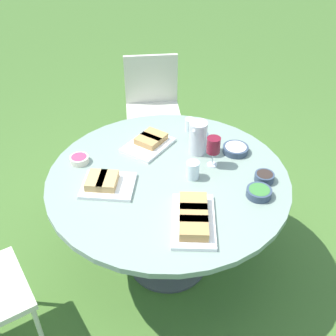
# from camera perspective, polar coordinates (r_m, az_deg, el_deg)

# --- Properties ---
(ground_plane) EXTENTS (40.00, 40.00, 0.00)m
(ground_plane) POSITION_cam_1_polar(r_m,az_deg,el_deg) (2.90, 0.00, -12.49)
(ground_plane) COLOR #446B2B
(dining_table) EXTENTS (1.38, 1.38, 0.73)m
(dining_table) POSITION_cam_1_polar(r_m,az_deg,el_deg) (2.45, 0.00, -2.92)
(dining_table) COLOR #4C4C51
(dining_table) RESTS_ON ground_plane
(chair_near_left) EXTENTS (0.60, 0.60, 0.89)m
(chair_near_left) POSITION_cam_1_polar(r_m,az_deg,el_deg) (3.54, -2.11, 8.89)
(chair_near_left) COLOR beige
(chair_near_left) RESTS_ON ground_plane
(water_pitcher) EXTENTS (0.12, 0.11, 0.21)m
(water_pitcher) POSITION_cam_1_polar(r_m,az_deg,el_deg) (2.53, 4.06, 4.14)
(water_pitcher) COLOR silver
(water_pitcher) RESTS_ON dining_table
(wine_glass) EXTENTS (0.08, 0.08, 0.19)m
(wine_glass) POSITION_cam_1_polar(r_m,az_deg,el_deg) (2.40, 6.17, 2.99)
(wine_glass) COLOR silver
(wine_glass) RESTS_ON dining_table
(platter_bread_main) EXTENTS (0.44, 0.37, 0.07)m
(platter_bread_main) POSITION_cam_1_polar(r_m,az_deg,el_deg) (2.09, 3.47, -6.73)
(platter_bread_main) COLOR white
(platter_bread_main) RESTS_ON dining_table
(platter_charcuterie) EXTENTS (0.33, 0.36, 0.06)m
(platter_charcuterie) POSITION_cam_1_polar(r_m,az_deg,el_deg) (2.32, -8.51, -2.04)
(platter_charcuterie) COLOR white
(platter_charcuterie) RESTS_ON dining_table
(platter_sandwich_side) EXTENTS (0.32, 0.24, 0.06)m
(platter_sandwich_side) POSITION_cam_1_polar(r_m,az_deg,el_deg) (2.63, -2.53, 3.52)
(platter_sandwich_side) COLOR white
(platter_sandwich_side) RESTS_ON dining_table
(bowl_fries) EXTENTS (0.12, 0.12, 0.04)m
(bowl_fries) POSITION_cam_1_polar(r_m,az_deg,el_deg) (2.69, 4.19, 4.32)
(bowl_fries) COLOR #334256
(bowl_fries) RESTS_ON dining_table
(bowl_salad) EXTENTS (0.14, 0.14, 0.04)m
(bowl_salad) POSITION_cam_1_polar(r_m,az_deg,el_deg) (2.29, 12.22, -3.22)
(bowl_salad) COLOR #334256
(bowl_salad) RESTS_ON dining_table
(bowl_olives) EXTENTS (0.11, 0.11, 0.05)m
(bowl_olives) POSITION_cam_1_polar(r_m,az_deg,el_deg) (2.40, 12.92, -1.16)
(bowl_olives) COLOR #334256
(bowl_olives) RESTS_ON dining_table
(bowl_dip_red) EXTENTS (0.11, 0.11, 0.04)m
(bowl_dip_red) POSITION_cam_1_polar(r_m,az_deg,el_deg) (2.53, -11.93, 1.19)
(bowl_dip_red) COLOR beige
(bowl_dip_red) RESTS_ON dining_table
(bowl_dip_cream) EXTENTS (0.16, 0.16, 0.04)m
(bowl_dip_cream) POSITION_cam_1_polar(r_m,az_deg,el_deg) (2.60, 9.14, 2.56)
(bowl_dip_cream) COLOR #334256
(bowl_dip_cream) RESTS_ON dining_table
(cup_water_near) EXTENTS (0.08, 0.08, 0.10)m
(cup_water_near) POSITION_cam_1_polar(r_m,az_deg,el_deg) (2.35, 3.36, -0.28)
(cup_water_near) COLOR silver
(cup_water_near) RESTS_ON dining_table
(cup_water_far) EXTENTS (0.06, 0.06, 0.09)m
(cup_water_far) POSITION_cam_1_polar(r_m,az_deg,el_deg) (2.76, 2.97, 5.89)
(cup_water_far) COLOR silver
(cup_water_far) RESTS_ON dining_table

